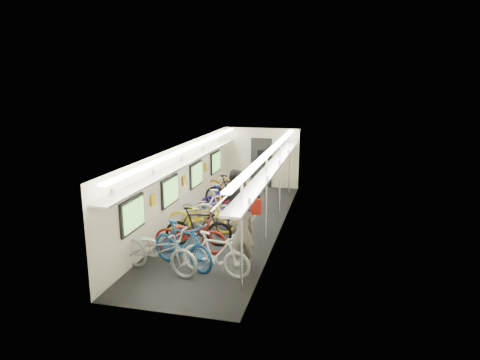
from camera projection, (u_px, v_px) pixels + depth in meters
The scene contains 16 objects.
train_car_shell at pixel (224, 167), 13.14m from camera, with size 10.00×10.00×10.00m.
bicycle_0 at pixel (159, 250), 9.60m from camera, with size 0.71×2.04×1.07m, color #9FA0A4.
bicycle_1 at pixel (182, 245), 9.83m from camera, with size 0.52×1.84×1.11m, color #195299.
bicycle_2 at pixel (190, 235), 10.71m from camera, with size 0.64×1.84×0.96m, color maroon.
bicycle_3 at pixel (199, 227), 11.11m from camera, with size 0.50×1.77×1.07m, color black.
bicycle_4 at pixel (202, 216), 12.07m from camera, with size 0.68×1.96×1.03m, color yellow.
bicycle_5 at pixel (224, 208), 12.58m from camera, with size 0.55×1.95×1.17m, color silver.
bicycle_6 at pixel (207, 208), 12.98m from camera, with size 0.62×1.78×0.94m, color #9E9DA2.
bicycle_7 at pixel (225, 204), 13.13m from camera, with size 0.52×1.84×1.11m, color navy.
bicycle_8 at pixel (226, 200), 13.88m from camera, with size 0.61×1.75×0.92m, color maroon.
bicycle_9 at pixel (232, 192), 14.42m from camera, with size 0.54×1.92×1.16m, color black.
bicycle_10 at pixel (231, 186), 15.39m from camera, with size 0.72×2.08×1.09m, color orange.
bicycle_11 at pixel (216, 254), 9.47m from camera, with size 0.47×1.66×1.00m, color white.
passenger_near at pixel (242, 233), 9.82m from camera, with size 0.61×0.40×1.67m, color gray.
passenger_mid at pixel (235, 201), 12.13m from camera, with size 0.89×0.69×1.83m, color black.
backpack at pixel (256, 207), 10.32m from camera, with size 0.26×0.14×0.38m, color #B61C12.
Camera 1 is at (3.11, -11.71, 4.27)m, focal length 32.00 mm.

